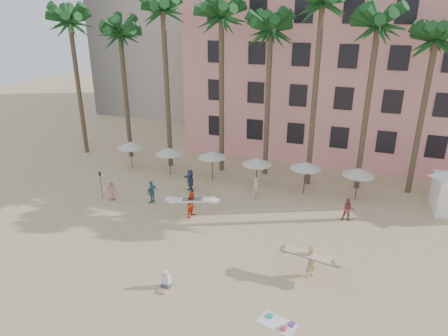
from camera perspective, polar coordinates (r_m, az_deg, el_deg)
ground at (r=23.25m, az=-1.27°, el=-14.96°), size 120.00×120.00×0.00m
pink_hotel at (r=43.81m, az=20.20°, el=12.69°), size 35.00×14.00×16.00m
palm_row at (r=33.01m, az=9.22°, el=19.85°), size 44.40×5.40×16.30m
umbrella_row at (r=33.49m, az=1.43°, el=1.51°), size 22.50×2.70×2.73m
beach_towel at (r=20.48m, az=7.82°, el=-21.09°), size 2.01×1.45×0.14m
carrier_yellow at (r=23.00m, az=12.41°, el=-12.71°), size 3.14×1.00×1.94m
carrier_white at (r=28.64m, az=-4.54°, el=-5.10°), size 3.27×1.54×1.87m
beachgoers at (r=30.94m, az=-2.26°, el=-3.15°), size 18.52×4.79×1.87m
paddle at (r=32.59m, az=-17.22°, el=-1.83°), size 0.18×0.04×2.23m
seated_man at (r=22.32m, az=-8.35°, el=-15.88°), size 0.45×0.78×1.01m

